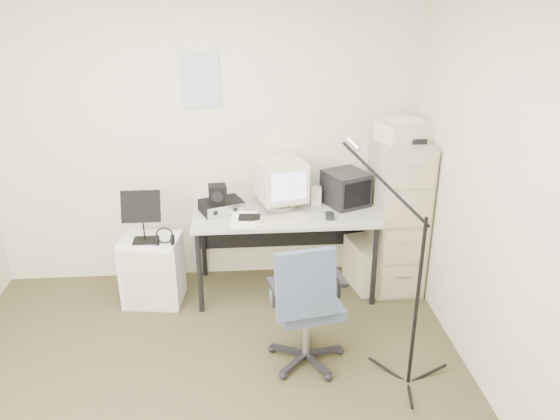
{
  "coord_description": "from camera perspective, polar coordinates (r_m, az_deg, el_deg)",
  "views": [
    {
      "loc": [
        0.26,
        -2.66,
        2.46
      ],
      "look_at": [
        0.55,
        0.95,
        0.95
      ],
      "focal_mm": 35.0,
      "sensor_mm": 36.0,
      "label": 1
    }
  ],
  "objects": [
    {
      "name": "floor",
      "position": [
        3.63,
        -7.98,
        -20.33
      ],
      "size": [
        3.6,
        3.6,
        0.01
      ],
      "primitive_type": "cube",
      "color": "#433D24",
      "rests_on": "ground"
    },
    {
      "name": "wall_back",
      "position": [
        4.63,
        -7.71,
        7.27
      ],
      "size": [
        3.6,
        0.02,
        2.5
      ],
      "primitive_type": "cube",
      "color": "beige",
      "rests_on": "ground"
    },
    {
      "name": "wall_right",
      "position": [
        3.3,
        23.6,
        -0.85
      ],
      "size": [
        0.02,
        3.6,
        2.5
      ],
      "primitive_type": "cube",
      "color": "beige",
      "rests_on": "ground"
    },
    {
      "name": "wall_calendar",
      "position": [
        4.51,
        -8.31,
        13.35
      ],
      "size": [
        0.3,
        0.02,
        0.44
      ],
      "primitive_type": "cube",
      "color": "white",
      "rests_on": "wall_back"
    },
    {
      "name": "filing_cabinet",
      "position": [
        4.71,
        12.08,
        -0.52
      ],
      "size": [
        0.4,
        0.6,
        1.3
      ],
      "primitive_type": "cube",
      "color": "#ABA28A",
      "rests_on": "floor"
    },
    {
      "name": "printer",
      "position": [
        4.48,
        12.83,
        8.08
      ],
      "size": [
        0.47,
        0.39,
        0.15
      ],
      "primitive_type": "cube",
      "rotation": [
        0.0,
        0.0,
        0.33
      ],
      "color": "beige",
      "rests_on": "filing_cabinet"
    },
    {
      "name": "desk",
      "position": [
        4.63,
        0.5,
        -4.29
      ],
      "size": [
        1.5,
        0.7,
        0.73
      ],
      "primitive_type": "cube",
      "color": "#BABBB3",
      "rests_on": "floor"
    },
    {
      "name": "crt_monitor",
      "position": [
        4.49,
        0.06,
        2.73
      ],
      "size": [
        0.45,
        0.46,
        0.4
      ],
      "primitive_type": "cube",
      "rotation": [
        0.0,
        0.0,
        0.25
      ],
      "color": "beige",
      "rests_on": "desk"
    },
    {
      "name": "crt_tv",
      "position": [
        4.6,
        6.88,
        2.27
      ],
      "size": [
        0.42,
        0.43,
        0.28
      ],
      "primitive_type": "cube",
      "rotation": [
        0.0,
        0.0,
        0.42
      ],
      "color": "black",
      "rests_on": "desk"
    },
    {
      "name": "desk_speaker",
      "position": [
        4.58,
        3.78,
        1.46
      ],
      "size": [
        0.09,
        0.09,
        0.16
      ],
      "primitive_type": "cube",
      "rotation": [
        0.0,
        0.0,
        -0.09
      ],
      "color": "beige",
      "rests_on": "desk"
    },
    {
      "name": "keyboard",
      "position": [
        4.29,
        0.12,
        -1.0
      ],
      "size": [
        0.45,
        0.27,
        0.02
      ],
      "primitive_type": "cube",
      "rotation": [
        0.0,
        0.0,
        0.3
      ],
      "color": "beige",
      "rests_on": "desk"
    },
    {
      "name": "mouse",
      "position": [
        4.36,
        5.23,
        -0.61
      ],
      "size": [
        0.08,
        0.12,
        0.03
      ],
      "primitive_type": "cube",
      "rotation": [
        0.0,
        0.0,
        -0.1
      ],
      "color": "black",
      "rests_on": "desk"
    },
    {
      "name": "radio_receiver",
      "position": [
        4.48,
        -6.15,
        0.43
      ],
      "size": [
        0.39,
        0.34,
        0.09
      ],
      "primitive_type": "cube",
      "rotation": [
        0.0,
        0.0,
        0.37
      ],
      "color": "black",
      "rests_on": "desk"
    },
    {
      "name": "radio_speaker",
      "position": [
        4.42,
        -6.54,
        1.72
      ],
      "size": [
        0.15,
        0.15,
        0.14
      ],
      "primitive_type": "cube",
      "rotation": [
        0.0,
        0.0,
        0.11
      ],
      "color": "black",
      "rests_on": "radio_receiver"
    },
    {
      "name": "papers",
      "position": [
        4.31,
        -3.74,
        -0.96
      ],
      "size": [
        0.23,
        0.3,
        0.02
      ],
      "primitive_type": "cube",
      "rotation": [
        0.0,
        0.0,
        -0.07
      ],
      "color": "white",
      "rests_on": "desk"
    },
    {
      "name": "pc_tower",
      "position": [
        4.81,
        8.66,
        -5.63
      ],
      "size": [
        0.28,
        0.47,
        0.41
      ],
      "primitive_type": "cube",
      "rotation": [
        0.0,
        0.0,
        0.21
      ],
      "color": "beige",
      "rests_on": "floor"
    },
    {
      "name": "office_chair",
      "position": [
        3.72,
        2.83,
        -9.61
      ],
      "size": [
        0.64,
        0.64,
        0.95
      ],
      "primitive_type": "cube",
      "rotation": [
        0.0,
        0.0,
        0.18
      ],
      "color": "#354459",
      "rests_on": "floor"
    },
    {
      "name": "side_cart",
      "position": [
        4.62,
        -13.16,
        -6.13
      ],
      "size": [
        0.5,
        0.42,
        0.57
      ],
      "primitive_type": "cube",
      "rotation": [
        0.0,
        0.0,
        -0.13
      ],
      "color": "white",
      "rests_on": "floor"
    },
    {
      "name": "music_stand",
      "position": [
        4.37,
        -14.19,
        -0.59
      ],
      "size": [
        0.33,
        0.24,
        0.44
      ],
      "primitive_type": "cube",
      "rotation": [
        0.0,
        0.0,
        0.3
      ],
      "color": "black",
      "rests_on": "side_cart"
    },
    {
      "name": "headphones",
      "position": [
        4.35,
        -11.95,
        -2.96
      ],
      "size": [
        0.17,
        0.17,
        0.03
      ],
      "primitive_type": "torus",
      "rotation": [
        0.0,
        0.0,
        -0.09
      ],
      "color": "black",
      "rests_on": "side_cart"
    },
    {
      "name": "mic_stand",
      "position": [
        3.47,
        14.38,
        -7.01
      ],
      "size": [
        0.03,
        0.03,
        1.57
      ],
      "primitive_type": "cylinder",
      "rotation": [
        0.0,
        0.0,
        2.29
      ],
      "color": "black",
      "rests_on": "floor"
    }
  ]
}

